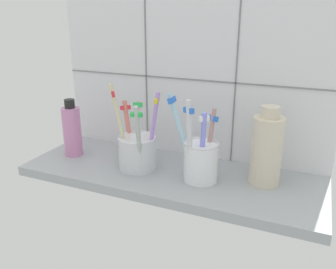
% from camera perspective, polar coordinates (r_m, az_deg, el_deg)
% --- Properties ---
extents(counter_slab, '(0.64, 0.22, 0.02)m').
position_cam_1_polar(counter_slab, '(0.77, 0.27, -6.71)').
color(counter_slab, '#9EA3A8').
rests_on(counter_slab, ground).
extents(tile_wall_back, '(0.64, 0.02, 0.45)m').
position_cam_1_polar(tile_wall_back, '(0.81, 3.66, 10.64)').
color(tile_wall_back, white).
rests_on(tile_wall_back, ground).
extents(toothbrush_cup_left, '(0.11, 0.11, 0.19)m').
position_cam_1_polar(toothbrush_cup_left, '(0.77, -4.99, -2.40)').
color(toothbrush_cup_left, silver).
rests_on(toothbrush_cup_left, counter_slab).
extents(toothbrush_cup_right, '(0.11, 0.07, 0.18)m').
position_cam_1_polar(toothbrush_cup_right, '(0.71, 5.18, -3.74)').
color(toothbrush_cup_right, white).
rests_on(toothbrush_cup_right, counter_slab).
extents(ceramic_vase, '(0.06, 0.06, 0.16)m').
position_cam_1_polar(ceramic_vase, '(0.71, 15.63, -2.30)').
color(ceramic_vase, beige).
rests_on(ceramic_vase, counter_slab).
extents(soap_bottle, '(0.04, 0.04, 0.14)m').
position_cam_1_polar(soap_bottle, '(0.86, -15.32, 0.63)').
color(soap_bottle, '#D182B7').
rests_on(soap_bottle, counter_slab).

